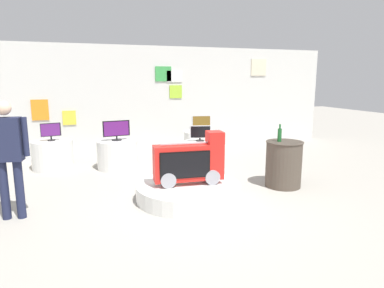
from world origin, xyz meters
TOP-DOWN VIEW (x-y plane):
  - ground_plane at (0.00, 0.00)m, footprint 30.00×30.00m
  - back_wall_display at (0.00, 4.55)m, footprint 11.62×0.13m
  - main_display_pedestal at (0.00, 0.30)m, footprint 1.73×1.73m
  - novelty_firetruck_tv at (0.02, 0.29)m, footprint 1.16×0.44m
  - display_pedestal_left_rear at (-0.86, 2.69)m, footprint 0.88×0.88m
  - tv_on_left_rear at (-0.86, 2.68)m, footprint 0.58×0.22m
  - display_pedestal_center_rear at (-2.21, 3.12)m, footprint 0.87×0.87m
  - tv_on_center_rear at (-2.21, 3.12)m, footprint 0.42×0.16m
  - display_pedestal_right_rear at (1.34, 3.28)m, footprint 0.88×0.88m
  - tv_on_right_rear at (1.35, 3.27)m, footprint 0.48×0.19m
  - display_pedestal_far_right at (0.84, 2.00)m, footprint 0.70×0.70m
  - tv_on_far_right at (0.84, 2.00)m, footprint 0.45×0.18m
  - side_table_round at (1.87, 0.38)m, footprint 0.67×0.67m
  - bottle_on_side_table at (1.78, 0.42)m, footprint 0.07×0.07m
  - shopper_browsing_near_truck at (-2.61, 0.38)m, footprint 0.55×0.25m

SIDE VIEW (x-z plane):
  - ground_plane at x=0.00m, z-range 0.00..0.00m
  - main_display_pedestal at x=0.00m, z-range 0.00..0.26m
  - display_pedestal_left_rear at x=-0.86m, z-range 0.00..0.63m
  - display_pedestal_center_rear at x=-2.21m, z-range 0.00..0.63m
  - display_pedestal_right_rear at x=1.34m, z-range 0.00..0.63m
  - display_pedestal_far_right at x=0.84m, z-range 0.00..0.63m
  - side_table_round at x=1.87m, z-range 0.01..0.85m
  - novelty_firetruck_tv at x=0.02m, z-range 0.18..1.04m
  - tv_on_far_right at x=0.84m, z-range 0.65..0.99m
  - tv_on_center_rear at x=-2.21m, z-range 0.66..1.05m
  - tv_on_right_rear at x=1.35m, z-range 0.65..1.06m
  - tv_on_left_rear at x=-0.86m, z-range 0.65..1.09m
  - bottle_on_side_table at x=1.78m, z-range 0.81..1.13m
  - shopper_browsing_near_truck at x=-2.61m, z-range 0.14..1.83m
  - back_wall_display at x=0.00m, z-range 0.00..2.84m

